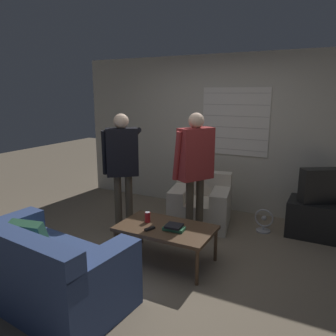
% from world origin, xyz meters
% --- Properties ---
extents(ground_plane, '(16.00, 16.00, 0.00)m').
position_xyz_m(ground_plane, '(0.00, 0.00, 0.00)').
color(ground_plane, '#7F705B').
extents(wall_back, '(5.20, 0.08, 2.55)m').
position_xyz_m(wall_back, '(0.01, 2.03, 1.28)').
color(wall_back, '#BCB7A8').
rests_on(wall_back, ground_plane).
extents(couch_blue, '(1.70, 1.01, 0.82)m').
position_xyz_m(couch_blue, '(-0.61, -1.24, 0.32)').
color(couch_blue, '#384C7F').
rests_on(couch_blue, ground_plane).
extents(armchair_beige, '(0.98, 0.93, 0.76)m').
position_xyz_m(armchair_beige, '(0.01, 1.22, 0.31)').
color(armchair_beige, beige).
rests_on(armchair_beige, ground_plane).
extents(coffee_table, '(1.10, 0.65, 0.44)m').
position_xyz_m(coffee_table, '(0.08, -0.05, 0.40)').
color(coffee_table, brown).
rests_on(coffee_table, ground_plane).
extents(tv_stand, '(0.85, 0.54, 0.50)m').
position_xyz_m(tv_stand, '(1.65, 1.54, 0.25)').
color(tv_stand, black).
rests_on(tv_stand, ground_plane).
extents(tv, '(0.64, 0.50, 0.47)m').
position_xyz_m(tv, '(1.65, 1.54, 0.73)').
color(tv, black).
rests_on(tv, tv_stand).
extents(person_left_standing, '(0.51, 0.85, 1.68)m').
position_xyz_m(person_left_standing, '(-0.80, 0.37, 1.07)').
color(person_left_standing, '#4C4233').
rests_on(person_left_standing, ground_plane).
extents(person_right_standing, '(0.56, 0.77, 1.71)m').
position_xyz_m(person_right_standing, '(0.17, 0.58, 1.09)').
color(person_right_standing, '#4C4233').
rests_on(person_right_standing, ground_plane).
extents(book_stack, '(0.25, 0.18, 0.06)m').
position_xyz_m(book_stack, '(0.21, -0.09, 0.47)').
color(book_stack, '#33754C').
rests_on(book_stack, coffee_table).
extents(soda_can, '(0.07, 0.07, 0.13)m').
position_xyz_m(soda_can, '(-0.18, -0.03, 0.50)').
color(soda_can, red).
rests_on(soda_can, coffee_table).
extents(spare_remote, '(0.09, 0.14, 0.02)m').
position_xyz_m(spare_remote, '(-0.04, -0.21, 0.45)').
color(spare_remote, black).
rests_on(spare_remote, coffee_table).
extents(floor_fan, '(0.27, 0.20, 0.33)m').
position_xyz_m(floor_fan, '(0.93, 1.35, 0.15)').
color(floor_fan, '#A8A8AD').
rests_on(floor_fan, ground_plane).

